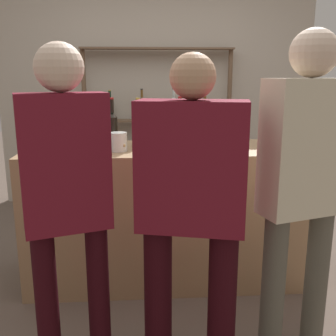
% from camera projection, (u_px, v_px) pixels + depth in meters
% --- Properties ---
extents(ground_plane, '(16.00, 16.00, 0.00)m').
position_uv_depth(ground_plane, '(168.00, 274.00, 2.97)').
color(ground_plane, brown).
extents(bar_counter, '(1.97, 0.67, 0.97)m').
position_uv_depth(bar_counter, '(168.00, 213.00, 2.86)').
color(bar_counter, '#997551').
rests_on(bar_counter, ground_plane).
extents(back_wall, '(3.57, 0.12, 2.80)m').
position_uv_depth(back_wall, '(157.00, 81.00, 4.53)').
color(back_wall, '#B2A899').
rests_on(back_wall, ground_plane).
extents(back_shelf, '(1.67, 0.18, 1.76)m').
position_uv_depth(back_shelf, '(158.00, 105.00, 4.41)').
color(back_shelf, brown).
rests_on(back_shelf, ground_plane).
extents(counter_bottle_0, '(0.07, 0.07, 0.34)m').
position_uv_depth(counter_bottle_0, '(113.00, 128.00, 2.76)').
color(counter_bottle_0, black).
rests_on(counter_bottle_0, bar_counter).
extents(counter_bottle_1, '(0.08, 0.08, 0.36)m').
position_uv_depth(counter_bottle_1, '(180.00, 129.00, 2.68)').
color(counter_bottle_1, black).
rests_on(counter_bottle_1, bar_counter).
extents(counter_bottle_2, '(0.08, 0.08, 0.35)m').
position_uv_depth(counter_bottle_2, '(283.00, 128.00, 2.73)').
color(counter_bottle_2, black).
rests_on(counter_bottle_2, bar_counter).
extents(counter_bottle_3, '(0.08, 0.08, 0.33)m').
position_uv_depth(counter_bottle_3, '(85.00, 134.00, 2.53)').
color(counter_bottle_3, '#0F1956').
rests_on(counter_bottle_3, bar_counter).
extents(counter_bottle_4, '(0.07, 0.07, 0.34)m').
position_uv_depth(counter_bottle_4, '(138.00, 128.00, 2.76)').
color(counter_bottle_4, brown).
rests_on(counter_bottle_4, bar_counter).
extents(ice_bucket, '(0.18, 0.18, 0.22)m').
position_uv_depth(ice_bucket, '(193.00, 131.00, 2.79)').
color(ice_bucket, black).
rests_on(ice_bucket, bar_counter).
extents(cork_jar, '(0.12, 0.12, 0.12)m').
position_uv_depth(cork_jar, '(118.00, 142.00, 2.61)').
color(cork_jar, silver).
rests_on(cork_jar, bar_counter).
extents(customer_left, '(0.42, 0.28, 1.60)m').
position_uv_depth(customer_left, '(67.00, 191.00, 1.77)').
color(customer_left, black).
rests_on(customer_left, ground_plane).
extents(customer_right, '(0.46, 0.30, 1.67)m').
position_uv_depth(customer_right, '(304.00, 177.00, 1.88)').
color(customer_right, '#575347').
rests_on(customer_right, ground_plane).
extents(customer_center, '(0.53, 0.33, 1.56)m').
position_uv_depth(customer_center, '(191.00, 200.00, 1.83)').
color(customer_center, black).
rests_on(customer_center, ground_plane).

